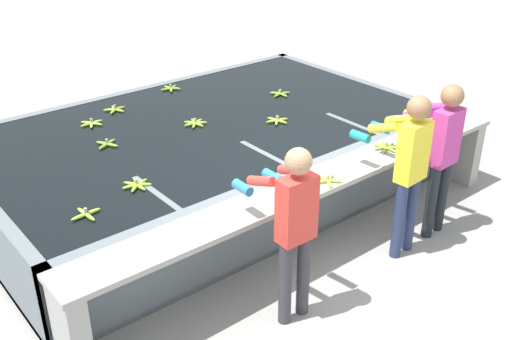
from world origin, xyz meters
TOP-DOWN VIEW (x-y plane):
  - ground_plane at (0.00, 0.00)m, footprint 80.00×80.00m
  - wash_tank at (0.00, 2.04)m, footprint 5.22×3.20m
  - work_ledge at (0.00, 0.23)m, footprint 5.22×0.45m
  - worker_0 at (-0.79, -0.31)m, footprint 0.41×0.71m
  - worker_1 at (0.71, -0.28)m, footprint 0.43×0.72m
  - worker_2 at (1.26, -0.26)m, footprint 0.43×0.72m
  - banana_bunch_floating_0 at (-1.17, 2.19)m, footprint 0.27×0.27m
  - banana_bunch_floating_1 at (0.31, 3.30)m, footprint 0.27×0.27m
  - banana_bunch_floating_2 at (-1.38, 1.18)m, footprint 0.28×0.28m
  - banana_bunch_floating_3 at (0.67, 1.55)m, footprint 0.28×0.28m
  - banana_bunch_floating_4 at (1.30, 2.23)m, footprint 0.28×0.27m
  - banana_bunch_floating_5 at (-1.04, 2.84)m, footprint 0.28×0.27m
  - banana_bunch_floating_6 at (-0.63, 3.06)m, footprint 0.27×0.28m
  - banana_bunch_floating_7 at (-0.12, 2.09)m, footprint 0.28×0.28m
  - banana_bunch_floating_8 at (-1.97, 0.99)m, footprint 0.28×0.28m
  - banana_bunch_ledge_0 at (0.05, 0.13)m, footprint 0.28×0.27m
  - banana_bunch_ledge_1 at (1.05, 0.26)m, footprint 0.28×0.28m
  - knife_0 at (2.11, 0.15)m, footprint 0.34×0.15m
  - knife_1 at (1.60, 0.28)m, footprint 0.35×0.07m

SIDE VIEW (x-z plane):
  - ground_plane at x=0.00m, z-range 0.00..0.00m
  - wash_tank at x=0.00m, z-range -0.01..0.83m
  - work_ledge at x=0.00m, z-range 0.20..1.04m
  - knife_0 at x=2.11m, z-range 0.84..0.86m
  - knife_1 at x=1.60m, z-range 0.84..0.86m
  - banana_bunch_floating_2 at x=-1.38m, z-range 0.82..0.89m
  - banana_bunch_floating_7 at x=-0.12m, z-range 0.82..0.89m
  - banana_bunch_floating_3 at x=0.67m, z-range 0.82..0.89m
  - banana_bunch_floating_5 at x=-1.04m, z-range 0.82..0.89m
  - banana_bunch_floating_1 at x=0.31m, z-range 0.82..0.89m
  - banana_bunch_floating_4 at x=1.30m, z-range 0.82..0.89m
  - banana_bunch_floating_6 at x=-0.63m, z-range 0.82..0.89m
  - banana_bunch_floating_0 at x=-1.17m, z-range 0.82..0.89m
  - banana_bunch_floating_8 at x=-1.97m, z-range 0.82..0.89m
  - banana_bunch_ledge_1 at x=1.05m, z-range 0.82..0.90m
  - banana_bunch_ledge_0 at x=0.05m, z-range 0.82..0.90m
  - worker_0 at x=-0.79m, z-range 0.15..1.75m
  - worker_2 at x=1.26m, z-range 0.16..1.81m
  - worker_1 at x=0.71m, z-range 0.17..1.83m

